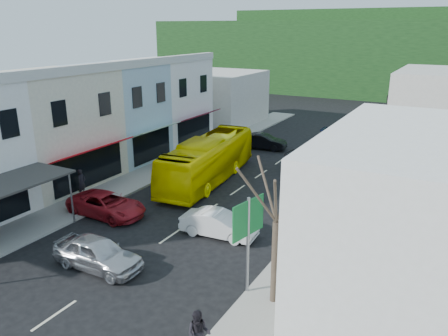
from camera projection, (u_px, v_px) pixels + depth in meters
ground at (172, 235)px, 24.02m from camera, size 120.00×120.00×0.00m
sidewalk_left at (167, 166)px, 35.77m from camera, size 3.00×52.00×0.15m
sidewalk_right at (352, 199)px, 28.89m from camera, size 3.00×52.00×0.15m
shopfront_row at (72, 124)px, 32.68m from camera, size 8.25×30.00×8.00m
distant_block_left at (221, 98)px, 51.11m from camera, size 8.00×10.00×6.00m
distant_block_right at (439, 106)px, 42.90m from camera, size 8.00×12.00×7.00m
hillside at (378, 52)px, 76.88m from camera, size 80.00×26.00×14.00m
bus at (208, 161)px, 32.12m from camera, size 3.81×11.81×3.10m
car_silver at (98, 255)px, 20.56m from camera, size 4.43×1.88×1.40m
car_white at (219, 224)px, 23.77m from camera, size 4.53×2.15×1.40m
car_red at (107, 205)px, 26.38m from camera, size 4.62×1.95×1.40m
car_black_near at (317, 164)px, 34.07m from camera, size 4.61×2.12×1.40m
car_navy_mid at (333, 148)px, 38.58m from camera, size 4.55×2.19×1.40m
car_black_far at (263, 142)px, 40.88m from camera, size 4.60×2.39×1.40m
car_navy_far at (347, 137)px, 42.51m from camera, size 4.53×1.92×1.40m
pedestrian_left at (82, 183)px, 29.08m from camera, size 0.48×0.65×1.70m
pedestrian_right at (199, 334)px, 14.79m from camera, size 0.82×0.68×1.70m
direction_sign at (248, 247)px, 18.08m from camera, size 1.02×2.09×4.44m
street_tree at (276, 222)px, 16.96m from camera, size 3.53×3.53×7.42m
traffic_signal at (385, 118)px, 43.74m from camera, size 0.48×0.92×4.54m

